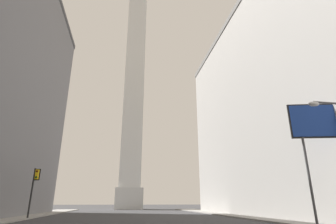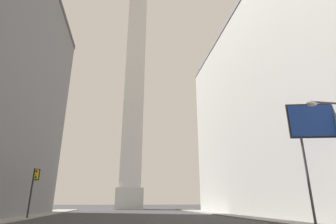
{
  "view_description": "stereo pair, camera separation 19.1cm",
  "coord_description": "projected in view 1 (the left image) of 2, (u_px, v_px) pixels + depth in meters",
  "views": [
    {
      "loc": [
        -1.83,
        -0.48,
        1.81
      ],
      "look_at": [
        7.27,
        53.45,
        20.63
      ],
      "focal_mm": 28.0,
      "sensor_mm": 36.0,
      "label": 1
    },
    {
      "loc": [
        -1.64,
        -0.51,
        1.81
      ],
      "look_at": [
        7.27,
        53.45,
        20.63
      ],
      "focal_mm": 28.0,
      "sensor_mm": 36.0,
      "label": 2
    }
  ],
  "objects": [
    {
      "name": "sidewalk_right",
      "position": [
        281.0,
        220.0,
        26.55
      ],
      "size": [
        5.0,
        86.29,
        0.15
      ],
      "primitive_type": "cube",
      "color": "gray",
      "rests_on": "ground_plane"
    },
    {
      "name": "building_right",
      "position": [
        332.0,
        97.0,
        36.68
      ],
      "size": [
        24.56,
        52.12,
        31.43
      ],
      "color": "#B2AFAA",
      "rests_on": "ground_plane"
    },
    {
      "name": "obelisk",
      "position": [
        134.0,
        80.0,
        79.11
      ],
      "size": [
        7.05,
        7.05,
        75.94
      ],
      "color": "silver",
      "rests_on": "ground_plane"
    },
    {
      "name": "traffic_light_mid_left",
      "position": [
        34.0,
        185.0,
        30.11
      ],
      "size": [
        0.78,
        0.5,
        5.56
      ],
      "color": "black",
      "rests_on": "ground_plane"
    },
    {
      "name": "billboard_sign",
      "position": [
        322.0,
        126.0,
        20.46
      ],
      "size": [
        4.72,
        1.33,
        9.26
      ],
      "color": "#3F3F42",
      "rests_on": "ground_plane"
    }
  ]
}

